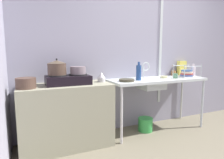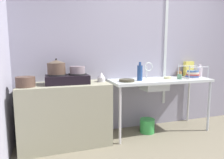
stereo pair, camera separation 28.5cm
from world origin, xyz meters
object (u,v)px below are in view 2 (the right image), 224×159
Objects in this scene: pot_on_right_burner at (77,70)px; utensil_jar at (179,74)px; faucet at (148,68)px; bottle_by_rack at (200,72)px; dish_rack at (193,75)px; cereal_box at (189,69)px; stove at (67,79)px; pot_beside_stove at (26,82)px; small_bowl_on_drainboard at (168,78)px; percolator at (101,77)px; sink_basin at (154,85)px; bucket_on_floor at (147,126)px; pot_on_left_burner at (56,67)px; cup_by_rack at (180,77)px; frying_pan at (127,80)px; bottle_by_sink at (140,73)px.

pot_on_right_burner is 1.09× the size of utensil_jar.
bottle_by_rack is at bearing -8.93° from faucet.
faucet is 0.78m from dish_rack.
pot_on_right_burner is 0.77× the size of faucet.
cereal_box reaches higher than pot_on_right_burner.
pot_beside_stove is (-0.51, -0.10, -0.00)m from stove.
utensil_jar is at bearing 29.26° from small_bowl_on_drainboard.
stove is at bearing -173.53° from utensil_jar.
percolator reaches higher than pot_beside_stove.
sink_basin is at bearing -0.84° from stove.
faucet is 0.94m from bucket_on_floor.
pot_beside_stove is (-0.38, -0.10, -0.17)m from pot_on_left_burner.
pot_beside_stove is 2.27m from cup_by_rack.
utensil_jar reaches higher than small_bowl_on_drainboard.
percolator is 0.50× the size of faucet.
pot_beside_stove is 1.82m from faucet.
faucet reaches higher than pot_beside_stove.
frying_pan reaches higher than bucket_on_floor.
cereal_box is (1.10, 0.27, 0.01)m from bottle_by_sink.
small_bowl_on_drainboard is (2.11, 0.11, -0.05)m from pot_beside_stove.
bucket_on_floor is at bearing 9.60° from frying_pan.
utensil_jar is at bearing 107.78° from dish_rack.
small_bowl_on_drainboard is (1.11, -0.02, -0.05)m from percolator.
dish_rack is (0.76, -0.13, -0.12)m from faucet.
frying_pan is at bearing -4.80° from stove.
cereal_box is (1.33, 0.30, 0.11)m from frying_pan.
sink_basin is 0.33m from bottle_by_sink.
percolator is 0.36× the size of sink_basin.
small_bowl_on_drainboard is at bearing 0.33° from stove.
frying_pan is (0.98, -0.07, -0.21)m from pot_on_left_burner.
cereal_box is (2.17, 0.23, 0.07)m from stove.
cup_by_rack is at bearing -126.26° from utensil_jar.
pot_beside_stove is at bearing -177.47° from sink_basin.
utensil_jar is (0.38, 0.21, 0.03)m from small_bowl_on_drainboard.
small_bowl_on_drainboard is (1.59, 0.01, -0.05)m from stove.
bottle_by_sink is at bearing -179.48° from bottle_by_rack.
dish_rack is at bearing 1.08° from bottle_by_sink.
percolator is 0.37m from frying_pan.
pot_beside_stove is at bearing -178.05° from cereal_box.
cereal_box is at bearing 13.67° from bottle_by_sink.
percolator is 0.48× the size of bottle_by_sink.
faucet is at bearing 171.07° from bottle_by_rack.
dish_rack is at bearing -0.52° from pot_on_left_burner.
faucet reaches higher than cereal_box.
pot_beside_stove is 0.87× the size of cereal_box.
small_bowl_on_drainboard is (0.27, 0.03, 0.10)m from sink_basin.
pot_on_left_burner is at bearing 180.00° from pot_on_right_burner.
utensil_jar reaches higher than cup_by_rack.
bottle_by_rack reaches higher than frying_pan.
cup_by_rack is 0.38m from utensil_jar.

